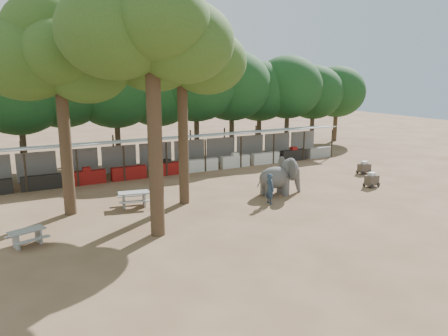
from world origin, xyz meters
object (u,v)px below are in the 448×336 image
picnic_table_near (27,235)px  cart_back (364,168)px  picnic_table_far (134,197)px  yard_tree_left (55,51)px  handler (270,189)px  yard_tree_center (146,23)px  cart_front (372,180)px  elephant (280,177)px  yard_tree_back (178,46)px

picnic_table_near → cart_back: 22.93m
picnic_table_far → yard_tree_left: bearing=-178.8°
handler → cart_back: (10.20, 2.91, -0.41)m
yard_tree_left → picnic_table_near: bearing=-119.8°
yard_tree_center → cart_front: size_ratio=11.58×
picnic_table_near → picnic_table_far: picnic_table_far is taller
elephant → cart_back: 8.76m
yard_tree_center → cart_front: yard_tree_center is taller
yard_tree_left → elephant: 14.06m
elephant → picnic_table_near: elephant is taller
yard_tree_left → cart_front: size_ratio=10.60×
yard_tree_back → picnic_table_near: bearing=-161.0°
yard_tree_left → picnic_table_far: yard_tree_left is taller
yard_tree_center → cart_front: 17.55m
cart_back → yard_tree_back: bearing=-174.1°
cart_front → cart_back: 3.78m
elephant → yard_tree_center: bearing=-156.5°
elephant → cart_back: size_ratio=2.93×
yard_tree_back → elephant: yard_tree_back is taller
yard_tree_center → handler: 11.20m
yard_tree_back → picnic_table_far: yard_tree_back is taller
yard_tree_back → picnic_table_far: size_ratio=6.00×
picnic_table_near → cart_back: cart_back is taller
yard_tree_center → picnic_table_near: 10.24m
elephant → picnic_table_far: (-8.51, 1.69, -0.55)m
elephant → picnic_table_far: size_ratio=1.53×
picnic_table_near → yard_tree_back: bearing=0.7°
yard_tree_center → cart_back: size_ratio=12.18×
picnic_table_near → cart_back: (22.71, 3.19, -0.01)m
yard_tree_left → yard_tree_center: (3.00, -5.00, 1.01)m
elephant → cart_front: 6.40m
yard_tree_back → picnic_table_far: (-2.59, 0.44, -8.00)m
handler → cart_back: size_ratio=1.74×
yard_tree_back → cart_front: (12.15, -2.60, -8.08)m
yard_tree_left → picnic_table_far: bearing=-9.2°
picnic_table_far → picnic_table_near: bearing=-139.3°
picnic_table_far → yard_tree_center: bearing=-84.9°
yard_tree_left → elephant: size_ratio=3.81×
yard_tree_back → elephant: 9.60m
cart_front → yard_tree_center: bearing=177.8°
cart_back → handler: bearing=-159.6°
yard_tree_left → yard_tree_back: bearing=-9.5°
yard_tree_back → picnic_table_near: yard_tree_back is taller
handler → picnic_table_far: bearing=68.6°
handler → yard_tree_back: bearing=61.4°
cart_front → picnic_table_far: bearing=160.8°
handler → cart_back: bearing=-72.0°
yard_tree_center → elephant: size_ratio=4.16×
elephant → handler: 2.09m
handler → picnic_table_far: size_ratio=0.91×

